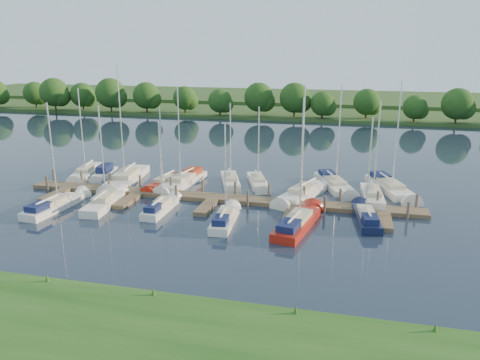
% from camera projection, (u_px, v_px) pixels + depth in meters
% --- Properties ---
extents(ground, '(260.00, 260.00, 0.00)m').
position_uv_depth(ground, '(188.00, 229.00, 38.94)').
color(ground, '#1B2636').
rests_on(ground, ground).
extents(near_bank, '(90.00, 10.00, 0.50)m').
position_uv_depth(near_bank, '(82.00, 338.00, 23.91)').
color(near_bank, '#194714').
rests_on(near_bank, ground).
extents(dock, '(40.00, 6.00, 0.40)m').
position_uv_depth(dock, '(213.00, 200.00, 45.71)').
color(dock, brown).
rests_on(dock, ground).
extents(mooring_pilings, '(38.24, 2.84, 2.00)m').
position_uv_depth(mooring_pilings, '(216.00, 193.00, 46.65)').
color(mooring_pilings, '#473D33').
rests_on(mooring_pilings, ground).
extents(far_shore, '(180.00, 30.00, 0.60)m').
position_uv_depth(far_shore, '(297.00, 111.00, 108.96)').
color(far_shore, '#25451A').
rests_on(far_shore, ground).
extents(distant_hill, '(220.00, 40.00, 1.40)m').
position_uv_depth(distant_hill, '(308.00, 98.00, 132.22)').
color(distant_hill, '#3B5826').
rests_on(distant_hill, ground).
extents(treeline, '(148.12, 9.22, 8.26)m').
position_uv_depth(treeline, '(303.00, 100.00, 94.90)').
color(treeline, '#38281C').
rests_on(treeline, ground).
extents(sailboat_n_0, '(3.55, 8.39, 10.60)m').
position_uv_depth(sailboat_n_0, '(86.00, 173.00, 54.98)').
color(sailboat_n_0, silver).
rests_on(sailboat_n_0, ground).
extents(motorboat, '(2.22, 5.44, 1.75)m').
position_uv_depth(motorboat, '(104.00, 174.00, 54.40)').
color(motorboat, silver).
rests_on(motorboat, ground).
extents(sailboat_n_2, '(3.74, 10.76, 13.45)m').
position_uv_depth(sailboat_n_2, '(126.00, 180.00, 52.22)').
color(sailboat_n_2, silver).
rests_on(sailboat_n_2, ground).
extents(sailboat_n_3, '(2.41, 7.08, 9.08)m').
position_uv_depth(sailboat_n_3, '(164.00, 184.00, 50.86)').
color(sailboat_n_3, '#A11B0E').
rests_on(sailboat_n_3, ground).
extents(sailboat_n_4, '(3.17, 8.69, 11.05)m').
position_uv_depth(sailboat_n_4, '(183.00, 182.00, 51.18)').
color(sailboat_n_4, silver).
rests_on(sailboat_n_4, ground).
extents(sailboat_n_5, '(3.68, 7.24, 9.33)m').
position_uv_depth(sailboat_n_5, '(230.00, 182.00, 51.49)').
color(sailboat_n_5, silver).
rests_on(sailboat_n_5, ground).
extents(sailboat_n_6, '(3.56, 6.96, 8.93)m').
position_uv_depth(sailboat_n_6, '(258.00, 183.00, 51.28)').
color(sailboat_n_6, silver).
rests_on(sailboat_n_6, ground).
extents(sailboat_n_7, '(4.72, 9.08, 11.64)m').
position_uv_depth(sailboat_n_7, '(302.00, 195.00, 47.00)').
color(sailboat_n_7, silver).
rests_on(sailboat_n_7, ground).
extents(sailboat_n_8, '(4.79, 9.02, 11.41)m').
position_uv_depth(sailboat_n_8, '(335.00, 185.00, 50.36)').
color(sailboat_n_8, silver).
rests_on(sailboat_n_8, ground).
extents(sailboat_n_9, '(2.30, 7.99, 10.24)m').
position_uv_depth(sailboat_n_9, '(373.00, 198.00, 46.16)').
color(sailboat_n_9, silver).
rests_on(sailboat_n_9, ground).
extents(sailboat_n_10, '(4.87, 9.36, 11.89)m').
position_uv_depth(sailboat_n_10, '(390.00, 189.00, 48.94)').
color(sailboat_n_10, silver).
rests_on(sailboat_n_10, ground).
extents(sailboat_s_0, '(2.41, 8.07, 10.27)m').
position_uv_depth(sailboat_s_0, '(55.00, 206.00, 43.58)').
color(sailboat_s_0, silver).
rests_on(sailboat_s_0, ground).
extents(sailboat_s_1, '(2.46, 7.69, 9.97)m').
position_uv_depth(sailboat_s_1, '(105.00, 203.00, 44.42)').
color(sailboat_s_1, silver).
rests_on(sailboat_s_1, ground).
extents(sailboat_s_2, '(1.57, 6.54, 8.56)m').
position_uv_depth(sailboat_s_2, '(161.00, 208.00, 43.08)').
color(sailboat_s_2, silver).
rests_on(sailboat_s_2, ground).
extents(sailboat_s_3, '(2.05, 6.90, 8.96)m').
position_uv_depth(sailboat_s_3, '(225.00, 220.00, 40.08)').
color(sailboat_s_3, silver).
rests_on(sailboat_s_3, ground).
extents(sailboat_s_4, '(3.43, 8.89, 11.22)m').
position_uv_depth(sailboat_s_4, '(298.00, 224.00, 39.19)').
color(sailboat_s_4, '#A11B0E').
rests_on(sailboat_s_4, ground).
extents(sailboat_s_5, '(2.55, 7.37, 9.44)m').
position_uv_depth(sailboat_s_5, '(366.00, 218.00, 40.49)').
color(sailboat_s_5, '#101636').
rests_on(sailboat_s_5, ground).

